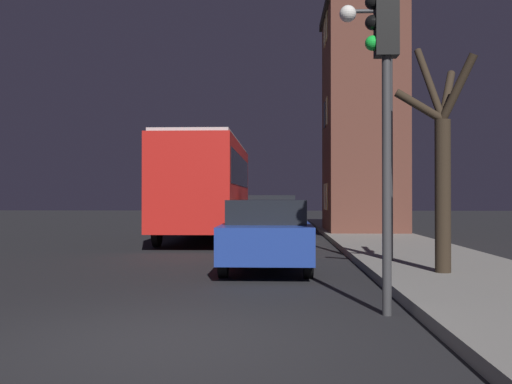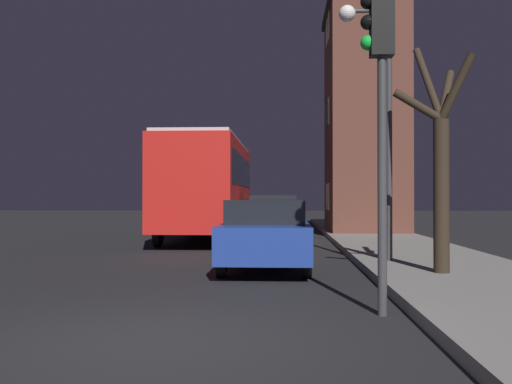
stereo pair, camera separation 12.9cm
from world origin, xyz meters
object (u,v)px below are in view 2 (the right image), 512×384
object	(u,v)px
traffic_light	(380,80)
bus	(208,182)
bare_tree	(440,161)
car_far_lane	(275,214)
streetlamp	(375,92)
car_mid_lane	(274,217)
car_near_lane	(267,233)

from	to	relation	value
traffic_light	bus	world-z (taller)	traffic_light
bare_tree	car_far_lane	world-z (taller)	bare_tree
streetlamp	bus	bearing A→B (deg)	120.88
car_mid_lane	traffic_light	bearing A→B (deg)	-82.73
traffic_light	car_far_lane	world-z (taller)	traffic_light
traffic_light	car_near_lane	bearing A→B (deg)	108.61
traffic_light	car_near_lane	distance (m)	5.62
traffic_light	bare_tree	xyz separation A→B (m)	(1.61, 3.09, -0.86)
traffic_light	car_far_lane	distance (m)	20.56
car_mid_lane	car_far_lane	size ratio (longest dim) A/B	1.11
bus	car_near_lane	xyz separation A→B (m)	(2.38, -8.09, -1.33)
streetlamp	car_mid_lane	xyz separation A→B (m)	(-2.38, 7.86, -3.00)
car_far_lane	bus	bearing A→B (deg)	-107.34
streetlamp	bus	world-z (taller)	streetlamp
streetlamp	car_near_lane	bearing A→B (deg)	-176.37
streetlamp	bare_tree	size ratio (longest dim) A/B	1.30
bus	car_mid_lane	distance (m)	2.69
streetlamp	bus	xyz separation A→B (m)	(-4.75, 7.94, -1.73)
streetlamp	bare_tree	world-z (taller)	streetlamp
car_near_lane	car_far_lane	xyz separation A→B (m)	(-0.07, 15.50, -0.03)
streetlamp	car_near_lane	size ratio (longest dim) A/B	1.20
car_near_lane	car_mid_lane	world-z (taller)	car_mid_lane
streetlamp	car_far_lane	world-z (taller)	streetlamp
streetlamp	traffic_light	bearing A→B (deg)	-98.36
bare_tree	bus	bearing A→B (deg)	119.70
bare_tree	bus	world-z (taller)	bare_tree
streetlamp	bare_tree	bearing A→B (deg)	-65.45
bare_tree	bus	size ratio (longest dim) A/B	0.47
streetlamp	bus	distance (m)	9.42
traffic_light	bare_tree	distance (m)	3.59
bare_tree	car_mid_lane	distance (m)	10.39
car_near_lane	car_mid_lane	distance (m)	8.01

